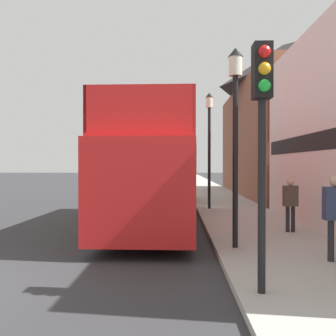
{
  "coord_description": "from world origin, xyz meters",
  "views": [
    {
      "loc": [
        5.01,
        -6.23,
        2.13
      ],
      "look_at": [
        4.74,
        6.15,
        2.01
      ],
      "focal_mm": 42.0,
      "sensor_mm": 36.0,
      "label": 1
    }
  ],
  "objects_px": {
    "parked_car_ahead_of_bus": "(174,191)",
    "pedestrian_second": "(335,210)",
    "lamp_post_second": "(209,130)",
    "tour_bus": "(156,174)",
    "lamp_post_nearest": "(235,110)",
    "pedestrian_third": "(290,200)",
    "traffic_signal": "(262,110)"
  },
  "relations": [
    {
      "from": "pedestrian_second",
      "to": "lamp_post_second",
      "type": "relative_size",
      "value": 0.34
    },
    {
      "from": "tour_bus",
      "to": "lamp_post_second",
      "type": "relative_size",
      "value": 1.96
    },
    {
      "from": "parked_car_ahead_of_bus",
      "to": "pedestrian_third",
      "type": "xyz_separation_m",
      "value": [
        3.49,
        -10.24,
        0.43
      ]
    },
    {
      "from": "lamp_post_nearest",
      "to": "lamp_post_second",
      "type": "xyz_separation_m",
      "value": [
        0.07,
        8.25,
        0.26
      ]
    },
    {
      "from": "parked_car_ahead_of_bus",
      "to": "lamp_post_second",
      "type": "bearing_deg",
      "value": -71.83
    },
    {
      "from": "pedestrian_second",
      "to": "lamp_post_second",
      "type": "height_order",
      "value": "lamp_post_second"
    },
    {
      "from": "pedestrian_third",
      "to": "pedestrian_second",
      "type": "bearing_deg",
      "value": -91.57
    },
    {
      "from": "tour_bus",
      "to": "parked_car_ahead_of_bus",
      "type": "bearing_deg",
      "value": 87.44
    },
    {
      "from": "pedestrian_second",
      "to": "pedestrian_third",
      "type": "height_order",
      "value": "pedestrian_second"
    },
    {
      "from": "pedestrian_second",
      "to": "tour_bus",
      "type": "bearing_deg",
      "value": 126.07
    },
    {
      "from": "parked_car_ahead_of_bus",
      "to": "pedestrian_third",
      "type": "bearing_deg",
      "value": -74.21
    },
    {
      "from": "parked_car_ahead_of_bus",
      "to": "traffic_signal",
      "type": "relative_size",
      "value": 1.19
    },
    {
      "from": "tour_bus",
      "to": "lamp_post_nearest",
      "type": "bearing_deg",
      "value": -61.48
    },
    {
      "from": "pedestrian_second",
      "to": "lamp_post_nearest",
      "type": "height_order",
      "value": "lamp_post_nearest"
    },
    {
      "from": "parked_car_ahead_of_bus",
      "to": "pedestrian_second",
      "type": "relative_size",
      "value": 2.61
    },
    {
      "from": "pedestrian_third",
      "to": "traffic_signal",
      "type": "distance_m",
      "value": 6.18
    },
    {
      "from": "pedestrian_second",
      "to": "lamp_post_nearest",
      "type": "distance_m",
      "value": 3.17
    },
    {
      "from": "pedestrian_second",
      "to": "pedestrian_third",
      "type": "distance_m",
      "value": 3.5
    },
    {
      "from": "parked_car_ahead_of_bus",
      "to": "pedestrian_second",
      "type": "height_order",
      "value": "pedestrian_second"
    },
    {
      "from": "traffic_signal",
      "to": "lamp_post_nearest",
      "type": "xyz_separation_m",
      "value": [
        0.09,
        3.35,
        0.47
      ]
    },
    {
      "from": "pedestrian_third",
      "to": "lamp_post_second",
      "type": "height_order",
      "value": "lamp_post_second"
    },
    {
      "from": "tour_bus",
      "to": "pedestrian_second",
      "type": "distance_m",
      "value": 6.77
    },
    {
      "from": "tour_bus",
      "to": "pedestrian_third",
      "type": "relative_size",
      "value": 6.5
    },
    {
      "from": "pedestrian_third",
      "to": "traffic_signal",
      "type": "height_order",
      "value": "traffic_signal"
    },
    {
      "from": "pedestrian_third",
      "to": "traffic_signal",
      "type": "relative_size",
      "value": 0.41
    },
    {
      "from": "parked_car_ahead_of_bus",
      "to": "lamp_post_second",
      "type": "relative_size",
      "value": 0.88
    },
    {
      "from": "lamp_post_second",
      "to": "lamp_post_nearest",
      "type": "bearing_deg",
      "value": -90.47
    },
    {
      "from": "traffic_signal",
      "to": "lamp_post_nearest",
      "type": "height_order",
      "value": "lamp_post_nearest"
    },
    {
      "from": "tour_bus",
      "to": "parked_car_ahead_of_bus",
      "type": "xyz_separation_m",
      "value": [
        0.57,
        8.28,
        -1.12
      ]
    },
    {
      "from": "tour_bus",
      "to": "lamp_post_nearest",
      "type": "xyz_separation_m",
      "value": [
        2.12,
        -4.14,
        1.64
      ]
    },
    {
      "from": "parked_car_ahead_of_bus",
      "to": "pedestrian_second",
      "type": "bearing_deg",
      "value": -79.15
    },
    {
      "from": "pedestrian_second",
      "to": "traffic_signal",
      "type": "xyz_separation_m",
      "value": [
        -1.94,
        -2.04,
        1.75
      ]
    }
  ]
}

